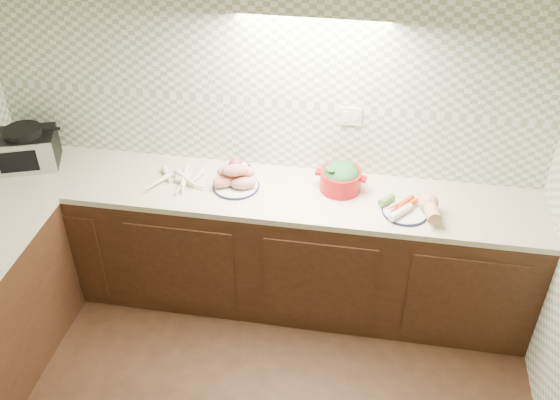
% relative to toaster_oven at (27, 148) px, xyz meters
% --- Properties ---
extents(room, '(3.60, 3.60, 2.60)m').
position_rel_toaster_oven_xyz_m(room, '(1.56, -1.54, 0.60)').
color(room, black).
rests_on(room, ground).
extents(counter, '(3.60, 3.60, 0.90)m').
position_rel_toaster_oven_xyz_m(counter, '(0.88, -0.86, -0.58)').
color(counter, black).
rests_on(counter, ground).
extents(toaster_oven, '(0.46, 0.41, 0.27)m').
position_rel_toaster_oven_xyz_m(toaster_oven, '(0.00, 0.00, 0.00)').
color(toaster_oven, black).
rests_on(toaster_oven, counter).
extents(parsnip_pile, '(0.38, 0.31, 0.07)m').
position_rel_toaster_oven_xyz_m(parsnip_pile, '(1.08, -0.07, -0.10)').
color(parsnip_pile, beige).
rests_on(parsnip_pile, counter).
extents(sweet_potato_plate, '(0.30, 0.30, 0.17)m').
position_rel_toaster_oven_xyz_m(sweet_potato_plate, '(1.42, -0.03, -0.06)').
color(sweet_potato_plate, '#101439').
rests_on(sweet_potato_plate, counter).
extents(onion_bowl, '(0.17, 0.17, 0.13)m').
position_rel_toaster_oven_xyz_m(onion_bowl, '(1.41, 0.09, -0.08)').
color(onion_bowl, black).
rests_on(onion_bowl, counter).
extents(dutch_oven, '(0.33, 0.29, 0.18)m').
position_rel_toaster_oven_xyz_m(dutch_oven, '(2.08, 0.06, -0.04)').
color(dutch_oven, '#AD060C').
rests_on(dutch_oven, counter).
extents(veg_plate, '(0.36, 0.30, 0.13)m').
position_rel_toaster_oven_xyz_m(veg_plate, '(2.55, -0.11, -0.08)').
color(veg_plate, '#101439').
rests_on(veg_plate, counter).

